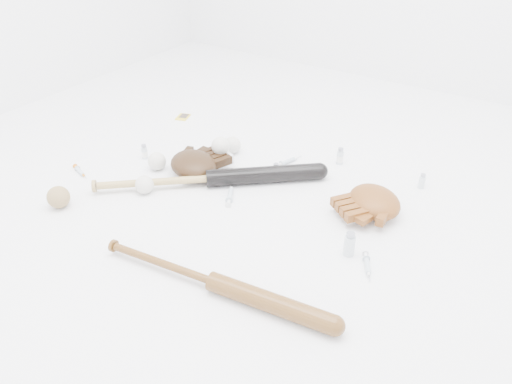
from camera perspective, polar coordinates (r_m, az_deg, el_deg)
The scene contains 20 objects.
bat_dark at distance 1.96m, azimuth -5.39°, elevation 1.55°, with size 0.94×0.07×0.07m, color black, non-canonical shape.
bat_wood at distance 1.50m, azimuth -4.94°, elevation -10.18°, with size 0.80×0.06×0.06m, color brown, non-canonical shape.
glove_dark at distance 2.04m, azimuth -7.18°, elevation 3.18°, with size 0.25×0.25×0.09m, color black, non-canonical shape.
glove_tan at distance 1.85m, azimuth 13.38°, elevation -1.04°, with size 0.25×0.25×0.09m, color brown, non-canonical shape.
trading_card at distance 2.56m, azimuth -8.36°, elevation 8.48°, with size 0.06×0.08×0.00m, color yellow.
pedestal at distance 2.12m, azimuth -4.00°, elevation 3.84°, with size 0.08×0.08×0.04m, color white.
baseball_on_pedestal at distance 2.09m, azimuth -4.06°, elevation 5.28°, with size 0.08×0.08×0.08m, color beige.
baseball_left at distance 2.10m, azimuth -11.26°, elevation 3.48°, with size 0.08×0.08×0.08m, color beige.
baseball_upper at distance 2.19m, azimuth -2.73°, elevation 5.38°, with size 0.08×0.08×0.08m, color beige.
baseball_mid at distance 1.95m, azimuth -12.63°, elevation 0.83°, with size 0.07×0.07×0.07m, color beige.
baseball_aged at distance 1.96m, azimuth -21.64°, elevation -0.55°, with size 0.08×0.08×0.08m, color olive.
syringe_0 at distance 2.17m, azimuth -19.45°, elevation 2.22°, with size 0.14×0.02×0.02m, color #ADBCC6, non-canonical shape.
syringe_1 at distance 1.90m, azimuth -2.98°, elevation -0.34°, with size 0.17×0.03×0.02m, color #ADBCC6, non-canonical shape.
syringe_2 at distance 2.12m, azimuth 3.66°, elevation 3.52°, with size 0.16×0.03×0.02m, color #ADBCC6, non-canonical shape.
syringe_3 at distance 1.61m, azimuth 12.61°, elevation -8.23°, with size 0.15×0.03×0.02m, color #ADBCC6, non-canonical shape.
vial_0 at distance 2.13m, azimuth 9.59°, elevation 4.07°, with size 0.03×0.03×0.07m, color silver.
vial_1 at distance 2.04m, azimuth 18.44°, elevation 1.20°, with size 0.02×0.02×0.06m, color silver.
vial_2 at distance 2.00m, azimuth 2.28°, elevation 2.40°, with size 0.03×0.03×0.07m, color silver.
vial_3 at distance 1.63m, azimuth 10.63°, elevation -5.83°, with size 0.04×0.04×0.09m, color silver.
vial_4 at distance 2.19m, azimuth -12.63°, elevation 4.53°, with size 0.03×0.03×0.07m, color silver.
Camera 1 is at (0.86, -1.28, 1.05)m, focal length 35.00 mm.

